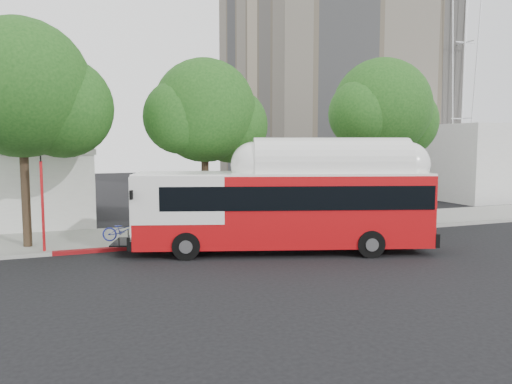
# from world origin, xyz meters

# --- Properties ---
(ground) EXTENTS (120.00, 120.00, 0.00)m
(ground) POSITION_xyz_m (0.00, 0.00, 0.00)
(ground) COLOR black
(ground) RESTS_ON ground
(sidewalk) EXTENTS (60.00, 5.00, 0.15)m
(sidewalk) POSITION_xyz_m (0.00, 6.50, 0.07)
(sidewalk) COLOR gray
(sidewalk) RESTS_ON ground
(curb_strip) EXTENTS (60.00, 0.30, 0.15)m
(curb_strip) POSITION_xyz_m (0.00, 3.90, 0.07)
(curb_strip) COLOR gray
(curb_strip) RESTS_ON ground
(red_curb_segment) EXTENTS (10.00, 0.32, 0.16)m
(red_curb_segment) POSITION_xyz_m (-3.00, 3.90, 0.08)
(red_curb_segment) COLOR maroon
(red_curb_segment) RESTS_ON ground
(street_tree_left) EXTENTS (6.67, 5.80, 9.74)m
(street_tree_left) POSITION_xyz_m (-8.53, 5.56, 6.60)
(street_tree_left) COLOR #2D2116
(street_tree_left) RESTS_ON ground
(street_tree_mid) EXTENTS (5.75, 5.00, 8.62)m
(street_tree_mid) POSITION_xyz_m (-0.59, 6.06, 5.91)
(street_tree_mid) COLOR #2D2116
(street_tree_mid) RESTS_ON ground
(street_tree_right) EXTENTS (6.21, 5.40, 9.18)m
(street_tree_right) POSITION_xyz_m (9.44, 5.86, 6.26)
(street_tree_right) COLOR #2D2116
(street_tree_right) RESTS_ON ground
(apartment_tower) EXTENTS (18.00, 18.00, 37.00)m
(apartment_tower) POSITION_xyz_m (18.00, 28.00, 17.62)
(apartment_tower) COLOR tan
(apartment_tower) RESTS_ON ground
(horizon_block) EXTENTS (20.00, 12.00, 6.00)m
(horizon_block) POSITION_xyz_m (30.00, 16.00, 3.00)
(horizon_block) COLOR silver
(horizon_block) RESTS_ON ground
(transit_bus) EXTENTS (13.05, 6.13, 3.84)m
(transit_bus) POSITION_xyz_m (1.12, 1.16, 1.79)
(transit_bus) COLOR #B50C10
(transit_bus) RESTS_ON ground
(signal_pole) EXTENTS (0.12, 0.38, 4.05)m
(signal_pole) POSITION_xyz_m (-8.30, 4.19, 2.08)
(signal_pole) COLOR red
(signal_pole) RESTS_ON ground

